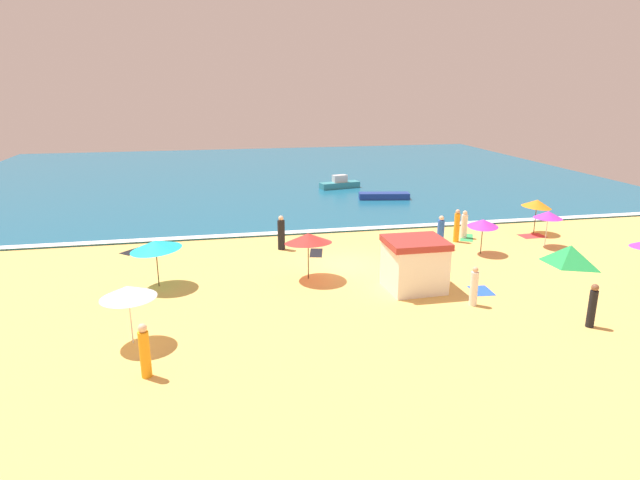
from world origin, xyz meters
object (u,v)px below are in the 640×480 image
at_px(beach_tent, 570,255).
at_px(beachgoer_7, 405,253).
at_px(beachgoer_4, 474,287).
at_px(beachgoer_0, 592,306).
at_px(beachgoer_3, 464,225).
at_px(beach_umbrella_2, 548,215).
at_px(beach_umbrella_6, 156,245).
at_px(beachgoer_5, 281,234).
at_px(beach_umbrella_1, 128,292).
at_px(small_boat_1, 384,196).
at_px(beach_umbrella_0, 483,223).
at_px(beach_umbrella_4, 537,203).
at_px(beachgoer_2, 145,351).
at_px(lifeguard_cabana, 414,264).
at_px(beachgoer_6, 457,226).
at_px(beach_umbrella_5, 308,238).
at_px(small_boat_0, 340,184).
at_px(beachgoer_8, 441,233).

height_order(beach_tent, beachgoer_7, beach_tent).
distance_m(beach_tent, beachgoer_4, 7.86).
distance_m(beachgoer_0, beachgoer_3, 12.12).
bearing_deg(beachgoer_4, beach_umbrella_2, 41.36).
relative_size(beach_umbrella_6, beachgoer_5, 1.28).
xyz_separation_m(beach_umbrella_1, small_boat_1, (15.98, 21.13, -1.57)).
distance_m(beach_umbrella_0, beach_umbrella_4, 5.93).
bearing_deg(beachgoer_2, lifeguard_cabana, 26.46).
xyz_separation_m(beach_tent, beachgoer_5, (-13.58, 5.59, 0.35)).
distance_m(beach_tent, beachgoer_7, 8.06).
relative_size(beachgoer_3, beachgoer_6, 0.86).
xyz_separation_m(beach_tent, beachgoer_2, (-19.40, -6.78, 0.33)).
bearing_deg(beach_umbrella_5, beachgoer_0, -37.55).
bearing_deg(beach_umbrella_5, beachgoer_5, 97.30).
bearing_deg(small_boat_1, lifeguard_cabana, -104.09).
xyz_separation_m(beach_umbrella_4, beachgoer_7, (-9.42, -3.35, -1.43)).
bearing_deg(beach_umbrella_0, beachgoer_4, -119.90).
xyz_separation_m(beach_tent, small_boat_0, (-6.43, 21.84, -0.06)).
relative_size(beachgoer_5, small_boat_1, 0.47).
bearing_deg(beach_tent, beach_umbrella_2, 76.50).
bearing_deg(beachgoer_8, beach_umbrella_6, -168.81).
relative_size(beach_umbrella_0, beachgoer_5, 1.14).
height_order(beach_tent, beachgoer_2, beachgoer_2).
bearing_deg(beachgoer_5, beachgoer_6, -3.02).
height_order(beach_umbrella_4, beachgoer_5, beach_umbrella_4).
bearing_deg(beach_tent, beach_umbrella_0, 140.77).
distance_m(beach_umbrella_6, beachgoer_0, 17.71).
bearing_deg(beachgoer_5, beach_umbrella_4, 0.76).
height_order(beach_umbrella_0, beachgoer_5, beach_umbrella_0).
distance_m(beach_umbrella_2, small_boat_1, 14.50).
distance_m(beachgoer_2, beachgoer_4, 12.82).
distance_m(beach_umbrella_4, beachgoer_7, 10.11).
xyz_separation_m(beach_umbrella_6, small_boat_0, (13.24, 20.69, -1.44)).
bearing_deg(beach_umbrella_2, beachgoer_8, 171.74).
bearing_deg(beach_tent, beachgoer_8, 141.44).
distance_m(beachgoer_0, small_boat_0, 28.34).
distance_m(beach_umbrella_4, beachgoer_4, 12.87).
distance_m(beach_umbrella_5, beachgoer_4, 7.53).
xyz_separation_m(beach_umbrella_6, beachgoer_2, (0.27, -7.93, -1.05)).
distance_m(beach_umbrella_5, beachgoer_8, 8.61).
relative_size(beach_umbrella_1, beachgoer_6, 1.42).
bearing_deg(beach_tent, beachgoer_7, 162.41).
bearing_deg(lifeguard_cabana, small_boat_1, 75.91).
distance_m(beach_umbrella_4, beachgoer_6, 5.51).
distance_m(beach_umbrella_1, small_boat_0, 29.60).
relative_size(beachgoer_0, beachgoer_2, 0.95).
distance_m(lifeguard_cabana, beachgoer_6, 8.24).
height_order(beach_tent, beachgoer_0, beachgoer_0).
distance_m(lifeguard_cabana, beach_umbrella_4, 12.72).
xyz_separation_m(beach_umbrella_1, beachgoer_3, (17.25, 10.10, -1.15)).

